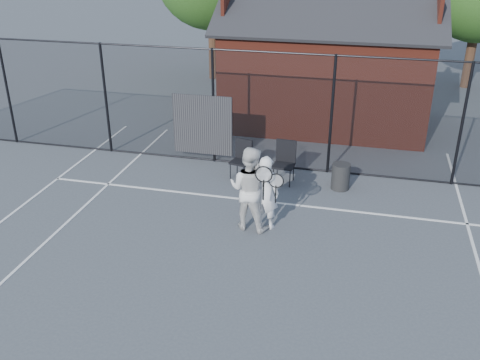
% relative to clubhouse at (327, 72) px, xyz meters
% --- Properties ---
extents(ground, '(80.00, 80.00, 0.00)m').
position_rel_clubhouse_xyz_m(ground, '(-0.50, -9.00, -1.61)').
color(ground, '#43484D').
rests_on(ground, ground).
extents(court_lines, '(11.02, 18.00, 0.01)m').
position_rel_clubhouse_xyz_m(court_lines, '(-0.50, -10.32, -1.60)').
color(court_lines, silver).
rests_on(court_lines, ground).
extents(fence, '(22.04, 3.00, 3.00)m').
position_rel_clubhouse_xyz_m(fence, '(-0.80, -4.00, -0.16)').
color(fence, black).
rests_on(fence, ground).
extents(clubhouse, '(6.50, 4.36, 4.19)m').
position_rel_clubhouse_xyz_m(clubhouse, '(0.00, 0.00, 0.00)').
color(clubhouse, maroon).
rests_on(clubhouse, ground).
extents(player_front, '(0.74, 0.58, 1.58)m').
position_rel_clubhouse_xyz_m(player_front, '(-0.52, -7.08, -0.81)').
color(player_front, white).
rests_on(player_front, ground).
extents(player_back, '(1.01, 0.80, 1.77)m').
position_rel_clubhouse_xyz_m(player_back, '(-0.83, -7.19, -0.72)').
color(player_back, silver).
rests_on(player_back, ground).
extents(chair_left, '(0.54, 0.56, 0.94)m').
position_rel_clubhouse_xyz_m(chair_left, '(-1.58, -4.86, -1.14)').
color(chair_left, black).
rests_on(chair_left, ground).
extents(chair_right, '(0.52, 0.54, 1.02)m').
position_rel_clubhouse_xyz_m(chair_right, '(-0.49, -4.90, -1.10)').
color(chair_right, black).
rests_on(chair_right, ground).
extents(waste_bin, '(0.49, 0.49, 0.63)m').
position_rel_clubhouse_xyz_m(waste_bin, '(0.88, -4.90, -1.29)').
color(waste_bin, '#262626').
rests_on(waste_bin, ground).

